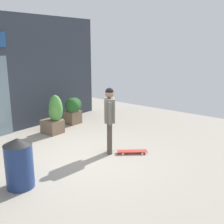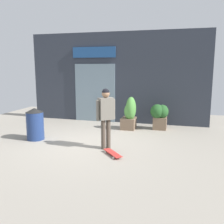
% 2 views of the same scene
% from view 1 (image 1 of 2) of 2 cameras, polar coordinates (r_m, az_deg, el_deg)
% --- Properties ---
extents(ground_plane, '(12.00, 12.00, 0.00)m').
position_cam_1_polar(ground_plane, '(7.11, -6.21, -9.33)').
color(ground_plane, gray).
extents(building_facade, '(7.62, 0.31, 3.77)m').
position_cam_1_polar(building_facade, '(9.20, -21.62, 7.21)').
color(building_facade, '#2D333D').
rests_on(building_facade, ground_plane).
extents(skateboarder, '(0.48, 0.46, 1.75)m').
position_cam_1_polar(skateboarder, '(6.97, -0.53, -0.37)').
color(skateboarder, '#4C4238').
rests_on(skateboarder, ground_plane).
extents(skateboard, '(0.67, 0.72, 0.08)m').
position_cam_1_polar(skateboard, '(7.27, 4.25, -8.21)').
color(skateboard, red).
rests_on(skateboard, ground_plane).
extents(planter_box_left, '(0.55, 0.65, 1.25)m').
position_cam_1_polar(planter_box_left, '(8.92, -11.97, -0.69)').
color(planter_box_left, brown).
rests_on(planter_box_left, ground_plane).
extents(planter_box_right, '(0.66, 0.61, 0.97)m').
position_cam_1_polar(planter_box_right, '(9.83, -8.15, 0.71)').
color(planter_box_right, brown).
rests_on(planter_box_right, ground_plane).
extents(trash_bin, '(0.57, 0.57, 1.04)m').
position_cam_1_polar(trash_bin, '(5.79, -18.93, -10.06)').
color(trash_bin, navy).
rests_on(trash_bin, ground_plane).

